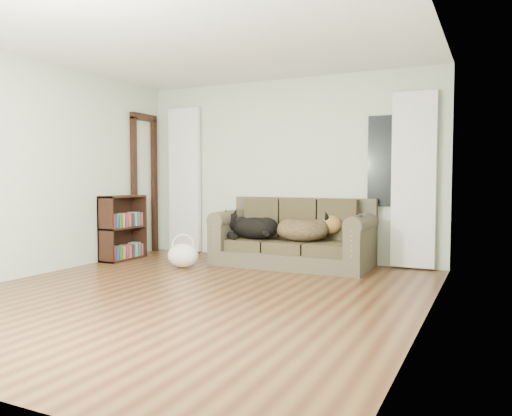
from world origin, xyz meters
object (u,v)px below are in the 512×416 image
at_px(dog_shepherd, 306,230).
at_px(sofa, 292,232).
at_px(bookshelf, 123,225).
at_px(dog_black_lab, 252,229).
at_px(tote_bag, 183,255).

bearing_deg(dog_shepherd, sofa, -23.60).
bearing_deg(bookshelf, dog_black_lab, 9.57).
bearing_deg(dog_shepherd, bookshelf, -1.04).
bearing_deg(dog_shepherd, dog_black_lab, -8.54).
distance_m(dog_shepherd, bookshelf, 2.66).
bearing_deg(tote_bag, sofa, 31.21).
distance_m(dog_black_lab, tote_bag, 1.01).
bearing_deg(dog_black_lab, sofa, 26.98).
bearing_deg(dog_shepherd, tote_bag, 13.65).
bearing_deg(sofa, bookshelf, -166.72).
bearing_deg(dog_black_lab, dog_shepherd, 21.20).
bearing_deg(dog_black_lab, bookshelf, -148.30).
height_order(dog_black_lab, dog_shepherd, dog_shepherd).
xyz_separation_m(dog_black_lab, tote_bag, (-0.69, -0.66, -0.32)).
height_order(dog_black_lab, tote_bag, dog_black_lab).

